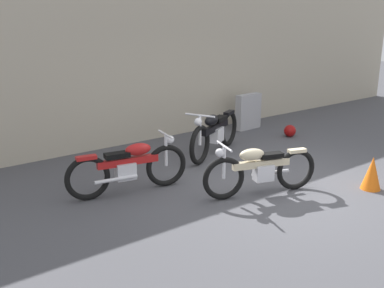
% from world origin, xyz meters
% --- Properties ---
extents(ground_plane, '(40.00, 40.00, 0.00)m').
position_xyz_m(ground_plane, '(0.00, 0.00, 0.00)').
color(ground_plane, '#47474C').
extents(building_wall, '(18.00, 0.30, 3.22)m').
position_xyz_m(building_wall, '(0.00, 4.06, 1.61)').
color(building_wall, '#B2A893').
rests_on(building_wall, ground_plane).
extents(stone_marker, '(0.73, 0.24, 0.87)m').
position_xyz_m(stone_marker, '(2.21, 3.29, 0.43)').
color(stone_marker, '#9E9EA3').
rests_on(stone_marker, ground_plane).
extents(helmet, '(0.28, 0.28, 0.28)m').
position_xyz_m(helmet, '(2.47, 2.15, 0.14)').
color(helmet, maroon).
rests_on(helmet, ground_plane).
extents(traffic_cone, '(0.32, 0.32, 0.55)m').
position_xyz_m(traffic_cone, '(1.02, -0.82, 0.28)').
color(traffic_cone, orange).
rests_on(traffic_cone, ground_plane).
extents(motorcycle_cream, '(1.88, 0.80, 0.87)m').
position_xyz_m(motorcycle_cream, '(-0.59, 0.12, 0.42)').
color(motorcycle_cream, black).
rests_on(motorcycle_cream, ground_plane).
extents(motorcycle_black, '(1.99, 1.09, 0.97)m').
position_xyz_m(motorcycle_black, '(0.19, 2.16, 0.47)').
color(motorcycle_black, black).
rests_on(motorcycle_black, ground_plane).
extents(motorcycle_red, '(2.00, 0.62, 0.90)m').
position_xyz_m(motorcycle_red, '(-2.19, 1.43, 0.44)').
color(motorcycle_red, black).
rests_on(motorcycle_red, ground_plane).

